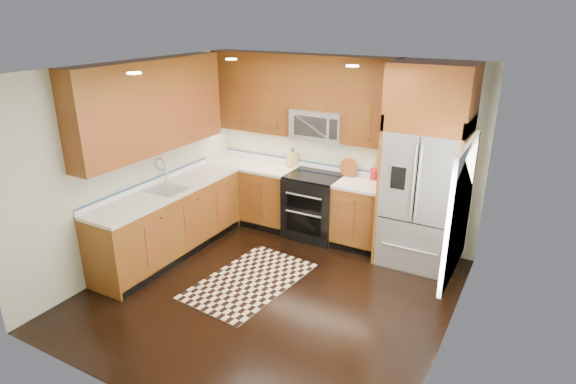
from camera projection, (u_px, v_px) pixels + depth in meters
The scene contains 16 objects.
ground at pixel (270, 293), 5.74m from camera, with size 4.00×4.00×0.00m, color black.
wall_back at pixel (341, 148), 6.91m from camera, with size 4.00×0.02×2.60m, color beige.
wall_left at pixel (136, 164), 6.18m from camera, with size 0.02×4.00×2.60m, color beige.
wall_right at pixel (456, 228), 4.37m from camera, with size 0.02×4.00×2.60m, color beige.
window at pixel (459, 210), 4.50m from camera, with size 0.04×1.10×1.30m.
base_cabinets at pixel (228, 212), 6.87m from camera, with size 2.85×3.00×0.90m.
countertop at pixel (240, 181), 6.73m from camera, with size 2.86×3.01×0.04m.
upper_cabinets at pixel (236, 100), 6.43m from camera, with size 2.85×3.00×1.15m.
range at pixel (314, 206), 7.05m from camera, with size 0.76×0.67×0.95m.
microwave at pixel (319, 124), 6.73m from camera, with size 0.76×0.40×0.42m.
refrigerator at pixel (425, 168), 6.01m from camera, with size 0.98×0.75×2.60m.
sink_faucet at pixel (166, 185), 6.36m from camera, with size 0.54×0.44×0.37m.
rug at pixel (250, 281), 5.98m from camera, with size 0.98×1.63×0.01m, color black.
knife_block at pixel (293, 159), 7.24m from camera, with size 0.14×0.17×0.28m.
utensil_crock at pixel (374, 172), 6.68m from camera, with size 0.12×0.12×0.33m.
cutting_board at pixel (348, 176), 6.84m from camera, with size 0.27×0.27×0.02m, color brown.
Camera 1 is at (2.59, -4.21, 3.16)m, focal length 30.00 mm.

